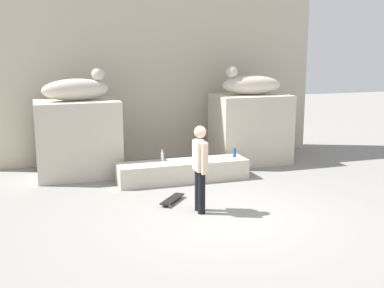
{
  "coord_description": "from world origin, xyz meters",
  "views": [
    {
      "loc": [
        -3.22,
        -7.96,
        3.12
      ],
      "look_at": [
        -0.13,
        1.49,
        1.1
      ],
      "focal_mm": 45.31,
      "sensor_mm": 36.0,
      "label": 1
    }
  ],
  "objects_px": {
    "statue_reclining_left": "(77,89)",
    "bottle_blue": "(235,153)",
    "skateboard": "(172,199)",
    "bottle_clear": "(162,156)",
    "statue_reclining_right": "(250,84)",
    "skater": "(200,165)",
    "bottle_red": "(201,157)"
  },
  "relations": [
    {
      "from": "statue_reclining_right",
      "to": "bottle_red",
      "type": "xyz_separation_m",
      "value": [
        -1.86,
        -1.42,
        -1.55
      ]
    },
    {
      "from": "statue_reclining_right",
      "to": "bottle_clear",
      "type": "distance_m",
      "value": 3.27
    },
    {
      "from": "statue_reclining_left",
      "to": "bottle_blue",
      "type": "bearing_deg",
      "value": -27.55
    },
    {
      "from": "skater",
      "to": "bottle_clear",
      "type": "bearing_deg",
      "value": 3.67
    },
    {
      "from": "statue_reclining_left",
      "to": "bottle_blue",
      "type": "height_order",
      "value": "statue_reclining_left"
    },
    {
      "from": "bottle_blue",
      "to": "bottle_red",
      "type": "relative_size",
      "value": 0.98
    },
    {
      "from": "skateboard",
      "to": "statue_reclining_left",
      "type": "bearing_deg",
      "value": 70.02
    },
    {
      "from": "statue_reclining_left",
      "to": "skateboard",
      "type": "xyz_separation_m",
      "value": [
        1.56,
        -2.69,
        -2.06
      ]
    },
    {
      "from": "bottle_clear",
      "to": "bottle_blue",
      "type": "bearing_deg",
      "value": -4.83
    },
    {
      "from": "statue_reclining_left",
      "to": "bottle_blue",
      "type": "xyz_separation_m",
      "value": [
        3.57,
        -1.17,
        -1.55
      ]
    },
    {
      "from": "skater",
      "to": "bottle_clear",
      "type": "relative_size",
      "value": 6.24
    },
    {
      "from": "statue_reclining_right",
      "to": "bottle_blue",
      "type": "xyz_separation_m",
      "value": [
        -0.91,
        -1.17,
        -1.55
      ]
    },
    {
      "from": "bottle_red",
      "to": "skater",
      "type": "bearing_deg",
      "value": -109.72
    },
    {
      "from": "skater",
      "to": "bottle_blue",
      "type": "xyz_separation_m",
      "value": [
        1.67,
        2.25,
        -0.35
      ]
    },
    {
      "from": "skater",
      "to": "bottle_blue",
      "type": "distance_m",
      "value": 2.82
    },
    {
      "from": "statue_reclining_right",
      "to": "bottle_clear",
      "type": "xyz_separation_m",
      "value": [
        -2.69,
        -1.02,
        -1.55
      ]
    },
    {
      "from": "bottle_red",
      "to": "bottle_blue",
      "type": "bearing_deg",
      "value": 15.13
    },
    {
      "from": "statue_reclining_right",
      "to": "bottle_red",
      "type": "distance_m",
      "value": 2.81
    },
    {
      "from": "statue_reclining_right",
      "to": "bottle_blue",
      "type": "bearing_deg",
      "value": 58.28
    },
    {
      "from": "bottle_blue",
      "to": "bottle_clear",
      "type": "xyz_separation_m",
      "value": [
        -1.78,
        0.15,
        -0.0
      ]
    },
    {
      "from": "statue_reclining_right",
      "to": "bottle_red",
      "type": "relative_size",
      "value": 5.96
    },
    {
      "from": "skateboard",
      "to": "bottle_blue",
      "type": "relative_size",
      "value": 2.74
    },
    {
      "from": "skater",
      "to": "skateboard",
      "type": "bearing_deg",
      "value": 26.08
    },
    {
      "from": "statue_reclining_left",
      "to": "skateboard",
      "type": "bearing_deg",
      "value": -69.25
    },
    {
      "from": "skater",
      "to": "skateboard",
      "type": "height_order",
      "value": "skater"
    },
    {
      "from": "bottle_blue",
      "to": "bottle_clear",
      "type": "distance_m",
      "value": 1.78
    },
    {
      "from": "skateboard",
      "to": "bottle_clear",
      "type": "distance_m",
      "value": 1.76
    },
    {
      "from": "statue_reclining_right",
      "to": "skateboard",
      "type": "relative_size",
      "value": 2.23
    },
    {
      "from": "statue_reclining_right",
      "to": "bottle_blue",
      "type": "relative_size",
      "value": 6.11
    },
    {
      "from": "skater",
      "to": "bottle_red",
      "type": "height_order",
      "value": "skater"
    },
    {
      "from": "statue_reclining_right",
      "to": "bottle_blue",
      "type": "height_order",
      "value": "statue_reclining_right"
    },
    {
      "from": "skater",
      "to": "bottle_clear",
      "type": "distance_m",
      "value": 2.43
    }
  ]
}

